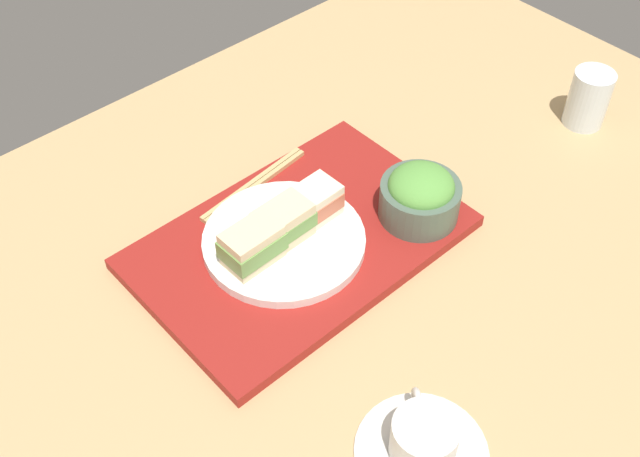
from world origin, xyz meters
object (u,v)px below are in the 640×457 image
(sandwich_plate, at_px, (284,241))
(drinking_glass, at_px, (589,98))
(sandwich_far, at_px, (252,245))
(coffee_cup, at_px, (423,442))
(sandwich_middle, at_px, (283,223))
(chopsticks_pair, at_px, (254,185))
(salad_bowl, at_px, (420,195))
(sandwich_near, at_px, (312,204))

(sandwich_plate, relative_size, drinking_glass, 2.35)
(sandwich_plate, height_order, sandwich_far, sandwich_far)
(sandwich_plate, relative_size, coffee_cup, 1.47)
(sandwich_middle, xyz_separation_m, chopsticks_pair, (-0.04, -0.12, -0.04))
(sandwich_plate, distance_m, chopsticks_pair, 0.12)
(sandwich_middle, distance_m, drinking_glass, 0.55)
(sandwich_plate, xyz_separation_m, sandwich_far, (0.05, 0.00, 0.03))
(sandwich_plate, relative_size, salad_bowl, 1.97)
(sandwich_near, bearing_deg, sandwich_far, 3.58)
(sandwich_near, height_order, sandwich_middle, sandwich_middle)
(salad_bowl, distance_m, coffee_cup, 0.36)
(sandwich_plate, distance_m, sandwich_near, 0.06)
(sandwich_plate, bearing_deg, coffee_cup, 76.38)
(sandwich_middle, bearing_deg, coffee_cup, 76.38)
(sandwich_plate, distance_m, coffee_cup, 0.34)
(sandwich_plate, xyz_separation_m, sandwich_middle, (0.00, 0.00, 0.03))
(sandwich_far, bearing_deg, sandwich_near, -176.42)
(salad_bowl, height_order, coffee_cup, salad_bowl)
(sandwich_middle, xyz_separation_m, sandwich_far, (0.05, 0.00, 0.00))
(sandwich_near, distance_m, sandwich_middle, 0.05)
(sandwich_near, distance_m, drinking_glass, 0.50)
(coffee_cup, bearing_deg, sandwich_far, -94.33)
(sandwich_near, xyz_separation_m, sandwich_far, (0.11, 0.01, 0.00))
(chopsticks_pair, height_order, coffee_cup, coffee_cup)
(sandwich_near, xyz_separation_m, salad_bowl, (-0.12, 0.09, -0.00))
(sandwich_far, height_order, coffee_cup, sandwich_far)
(sandwich_far, bearing_deg, salad_bowl, 161.24)
(salad_bowl, distance_m, drinking_glass, 0.37)
(chopsticks_pair, relative_size, drinking_glass, 2.12)
(sandwich_plate, bearing_deg, sandwich_near, -176.42)
(sandwich_far, bearing_deg, sandwich_middle, -176.42)
(sandwich_plate, distance_m, salad_bowl, 0.20)
(chopsticks_pair, bearing_deg, sandwich_middle, 70.27)
(sandwich_plate, relative_size, chopsticks_pair, 1.11)
(chopsticks_pair, bearing_deg, coffee_cup, 74.74)
(salad_bowl, bearing_deg, drinking_glass, 176.29)
(salad_bowl, bearing_deg, sandwich_middle, -24.91)
(sandwich_near, bearing_deg, sandwich_middle, 3.58)
(sandwich_near, xyz_separation_m, drinking_glass, (-0.49, 0.11, -0.01))
(drinking_glass, bearing_deg, coffee_cup, 19.58)
(sandwich_near, height_order, salad_bowl, salad_bowl)
(sandwich_middle, distance_m, sandwich_far, 0.05)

